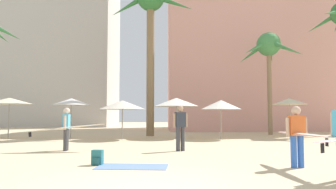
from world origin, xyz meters
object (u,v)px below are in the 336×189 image
Objects in this scene: palm_tree_left at (151,14)px; cafe_umbrella_5 at (176,102)px; palm_tree_far_left at (269,50)px; cafe_umbrella_4 at (71,102)px; backpack at (97,158)px; person_mid_left at (65,127)px; cafe_umbrella_3 at (9,101)px; cafe_umbrella_1 at (122,105)px; person_near_right at (299,134)px; beach_towel at (132,167)px; person_mid_right at (180,126)px; cafe_umbrella_0 at (221,105)px; cafe_umbrella_2 at (289,101)px.

palm_tree_left reaches higher than cafe_umbrella_5.
palm_tree_left is at bearing -172.28° from palm_tree_far_left.
cafe_umbrella_5 is at bearing -52.53° from palm_tree_left.
cafe_umbrella_4 is 11.33m from backpack.
backpack is 0.13× the size of person_mid_left.
cafe_umbrella_3 is 0.87× the size of person_mid_left.
cafe_umbrella_4 is 5.79× the size of backpack.
cafe_umbrella_3 reaches higher than cafe_umbrella_4.
cafe_umbrella_1 reaches higher than person_near_right.
cafe_umbrella_3 reaches higher than person_near_right.
cafe_umbrella_1 is at bearing 99.00° from beach_towel.
person_mid_right is at bearing -91.09° from cafe_umbrella_5.
cafe_umbrella_0 is 10.98m from beach_towel.
palm_tree_left is 3.36× the size of person_mid_left.
cafe_umbrella_2 reaches higher than person_mid_left.
palm_tree_left is 3.83× the size of cafe_umbrella_5.
palm_tree_far_left is 3.07× the size of cafe_umbrella_4.
cafe_umbrella_5 is at bearing -153.97° from palm_tree_far_left.
cafe_umbrella_1 is 6.25m from person_mid_left.
cafe_umbrella_2 is 1.39× the size of person_mid_right.
cafe_umbrella_3 is 6.55× the size of backpack.
person_mid_right reaches higher than person_near_right.
cafe_umbrella_5 is (-6.99, 0.03, -0.05)m from cafe_umbrella_2.
cafe_umbrella_1 reaches higher than backpack.
cafe_umbrella_3 reaches higher than backpack.
cafe_umbrella_5 is 6.60× the size of backpack.
backpack is 0.15× the size of person_near_right.
cafe_umbrella_0 is 5.78m from cafe_umbrella_1.
cafe_umbrella_1 is 0.96× the size of person_near_right.
cafe_umbrella_0 is 0.75× the size of person_mid_left.
person_mid_left is (-11.58, -10.35, -5.30)m from palm_tree_far_left.
cafe_umbrella_2 is 13.43m from cafe_umbrella_4.
cafe_umbrella_2 is 0.89× the size of cafe_umbrella_3.
beach_towel is at bearing -43.65° from person_mid_right.
cafe_umbrella_1 reaches higher than person_mid_left.
cafe_umbrella_5 is (-2.59, 0.86, 0.19)m from cafe_umbrella_0.
palm_tree_far_left is 3.04× the size of cafe_umbrella_2.
palm_tree_far_left is 4.22× the size of person_mid_right.
beach_towel is at bearing -113.03° from cafe_umbrella_0.
cafe_umbrella_1 reaches higher than beach_towel.
cafe_umbrella_3 is 17.11m from person_near_right.
cafe_umbrella_2 reaches higher than person_mid_right.
person_mid_left is at bearing 128.04° from beach_towel.
person_mid_right is (4.50, -0.05, 0.06)m from person_mid_left.
cafe_umbrella_5 reaches higher than cafe_umbrella_4.
cafe_umbrella_4 is (-13.43, 0.04, -0.03)m from cafe_umbrella_2.
beach_towel is (-1.63, -10.79, -2.20)m from cafe_umbrella_5.
cafe_umbrella_0 reaches higher than beach_towel.
cafe_umbrella_1 is at bearing -166.42° from backpack.
person_mid_left is at bearing 53.25° from person_near_right.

